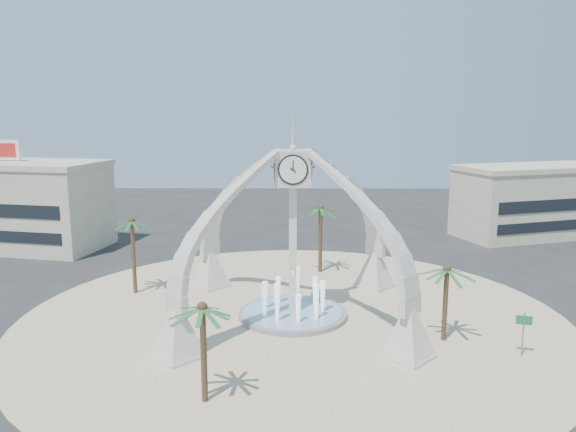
{
  "coord_description": "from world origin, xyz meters",
  "views": [
    {
      "loc": [
        -0.12,
        -39.39,
        15.01
      ],
      "look_at": [
        -0.36,
        2.0,
        7.23
      ],
      "focal_mm": 35.0,
      "sensor_mm": 36.0,
      "label": 1
    }
  ],
  "objects_px": {
    "palm_west": "(132,222)",
    "palm_north": "(321,209)",
    "palm_south": "(202,309)",
    "palm_east": "(447,270)",
    "street_sign": "(524,325)",
    "fountain": "(293,313)",
    "clock_tower": "(293,231)"
  },
  "relations": [
    {
      "from": "palm_east",
      "to": "palm_west",
      "type": "height_order",
      "value": "palm_west"
    },
    {
      "from": "palm_north",
      "to": "street_sign",
      "type": "xyz_separation_m",
      "value": [
        11.59,
        -18.38,
        -4.06
      ]
    },
    {
      "from": "clock_tower",
      "to": "palm_north",
      "type": "height_order",
      "value": "clock_tower"
    },
    {
      "from": "clock_tower",
      "to": "street_sign",
      "type": "xyz_separation_m",
      "value": [
        14.2,
        -6.67,
        -4.47
      ]
    },
    {
      "from": "fountain",
      "to": "palm_west",
      "type": "distance_m",
      "value": 15.33
    },
    {
      "from": "fountain",
      "to": "street_sign",
      "type": "distance_m",
      "value": 15.78
    },
    {
      "from": "palm_west",
      "to": "palm_south",
      "type": "height_order",
      "value": "palm_west"
    },
    {
      "from": "palm_west",
      "to": "palm_north",
      "type": "relative_size",
      "value": 1.0
    },
    {
      "from": "clock_tower",
      "to": "palm_south",
      "type": "bearing_deg",
      "value": -110.55
    },
    {
      "from": "fountain",
      "to": "palm_south",
      "type": "bearing_deg",
      "value": -110.55
    },
    {
      "from": "palm_west",
      "to": "palm_south",
      "type": "relative_size",
      "value": 1.17
    },
    {
      "from": "clock_tower",
      "to": "fountain",
      "type": "bearing_deg",
      "value": 90.0
    },
    {
      "from": "fountain",
      "to": "palm_west",
      "type": "bearing_deg",
      "value": 157.7
    },
    {
      "from": "palm_east",
      "to": "fountain",
      "type": "bearing_deg",
      "value": 156.88
    },
    {
      "from": "palm_west",
      "to": "street_sign",
      "type": "xyz_separation_m",
      "value": [
        27.32,
        -12.06,
        -4.08
      ]
    },
    {
      "from": "clock_tower",
      "to": "palm_south",
      "type": "distance_m",
      "value": 13.25
    },
    {
      "from": "fountain",
      "to": "palm_south",
      "type": "relative_size",
      "value": 1.36
    },
    {
      "from": "palm_west",
      "to": "palm_south",
      "type": "bearing_deg",
      "value": -64.37
    },
    {
      "from": "palm_north",
      "to": "street_sign",
      "type": "bearing_deg",
      "value": -57.77
    },
    {
      "from": "palm_east",
      "to": "street_sign",
      "type": "distance_m",
      "value": 5.61
    },
    {
      "from": "fountain",
      "to": "street_sign",
      "type": "relative_size",
      "value": 2.83
    },
    {
      "from": "clock_tower",
      "to": "palm_east",
      "type": "distance_m",
      "value": 10.99
    },
    {
      "from": "palm_east",
      "to": "palm_west",
      "type": "xyz_separation_m",
      "value": [
        -23.13,
        9.65,
        1.25
      ]
    },
    {
      "from": "fountain",
      "to": "palm_south",
      "type": "distance_m",
      "value": 14.04
    },
    {
      "from": "palm_east",
      "to": "palm_west",
      "type": "bearing_deg",
      "value": 157.35
    },
    {
      "from": "fountain",
      "to": "palm_south",
      "type": "height_order",
      "value": "palm_south"
    },
    {
      "from": "street_sign",
      "to": "palm_west",
      "type": "bearing_deg",
      "value": 171.56
    },
    {
      "from": "palm_south",
      "to": "fountain",
      "type": "bearing_deg",
      "value": 69.45
    },
    {
      "from": "clock_tower",
      "to": "palm_west",
      "type": "bearing_deg",
      "value": 157.7
    },
    {
      "from": "palm_north",
      "to": "street_sign",
      "type": "relative_size",
      "value": 2.45
    },
    {
      "from": "palm_north",
      "to": "clock_tower",
      "type": "bearing_deg",
      "value": -102.56
    },
    {
      "from": "palm_east",
      "to": "street_sign",
      "type": "relative_size",
      "value": 1.97
    }
  ]
}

